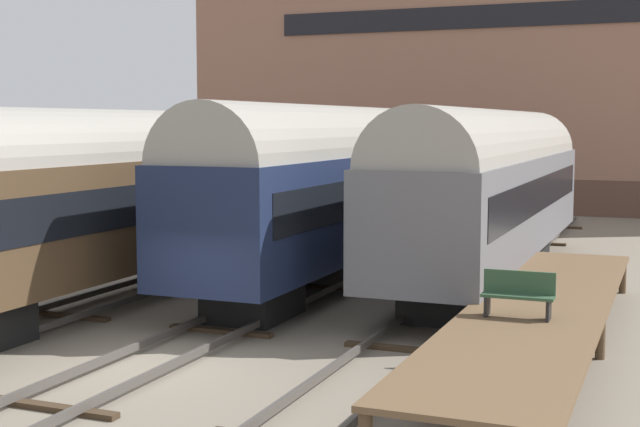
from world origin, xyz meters
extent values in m
plane|color=slate|center=(0.00, 0.00, 0.00)|extent=(200.00, 200.00, 0.00)
cube|color=#4C4742|center=(-3.68, 0.00, 0.18)|extent=(0.08, 60.00, 0.16)
cube|color=#3D2D1E|center=(-4.40, 3.00, 0.05)|extent=(2.60, 0.24, 0.10)
cube|color=#3D2D1E|center=(-4.40, 9.00, 0.05)|extent=(2.60, 0.24, 0.10)
cube|color=#3D2D1E|center=(-4.40, 15.00, 0.05)|extent=(2.60, 0.24, 0.10)
cube|color=#3D2D1E|center=(-4.40, 21.00, 0.05)|extent=(2.60, 0.24, 0.10)
cube|color=#3D2D1E|center=(-4.40, 27.00, 0.05)|extent=(2.60, 0.24, 0.10)
cube|color=#4C4742|center=(-0.72, 0.00, 0.18)|extent=(0.08, 60.00, 0.16)
cube|color=#4C4742|center=(0.72, 0.00, 0.18)|extent=(0.08, 60.00, 0.16)
cube|color=#3D2D1E|center=(0.00, -3.00, 0.05)|extent=(2.60, 0.24, 0.10)
cube|color=#3D2D1E|center=(0.00, 3.00, 0.05)|extent=(2.60, 0.24, 0.10)
cube|color=#3D2D1E|center=(0.00, 9.00, 0.05)|extent=(2.60, 0.24, 0.10)
cube|color=#3D2D1E|center=(0.00, 15.00, 0.05)|extent=(2.60, 0.24, 0.10)
cube|color=#3D2D1E|center=(0.00, 21.00, 0.05)|extent=(2.60, 0.24, 0.10)
cube|color=#3D2D1E|center=(0.00, 27.00, 0.05)|extent=(2.60, 0.24, 0.10)
cube|color=#4C4742|center=(3.68, 0.00, 0.18)|extent=(0.08, 60.00, 0.16)
cube|color=#4C4742|center=(5.11, 0.00, 0.18)|extent=(0.08, 60.00, 0.16)
cube|color=#3D2D1E|center=(4.40, 3.00, 0.05)|extent=(2.60, 0.24, 0.10)
cube|color=#3D2D1E|center=(4.40, 9.00, 0.05)|extent=(2.60, 0.24, 0.10)
cube|color=#3D2D1E|center=(4.40, 15.00, 0.05)|extent=(2.60, 0.24, 0.10)
cube|color=#3D2D1E|center=(4.40, 21.00, 0.05)|extent=(2.60, 0.24, 0.10)
cube|color=#3D2D1E|center=(4.40, 27.00, 0.05)|extent=(2.60, 0.24, 0.10)
cube|color=black|center=(0.00, 15.09, 0.50)|extent=(1.80, 2.40, 1.00)
cube|color=black|center=(0.00, 4.73, 0.50)|extent=(1.80, 2.40, 1.00)
cube|color=#192342|center=(0.00, 9.91, 2.45)|extent=(3.07, 15.94, 2.90)
cube|color=black|center=(0.00, 9.91, 2.80)|extent=(3.11, 14.66, 1.05)
cylinder|color=gray|center=(0.00, 9.91, 3.90)|extent=(2.92, 15.62, 2.92)
cube|color=black|center=(-4.40, 10.83, 0.50)|extent=(1.80, 2.40, 1.00)
cube|color=#4C3823|center=(-4.40, 5.29, 2.44)|extent=(2.81, 17.05, 2.87)
cube|color=black|center=(-4.40, 5.29, 2.78)|extent=(2.85, 15.68, 1.03)
cylinder|color=gray|center=(-4.40, 5.29, 3.87)|extent=(2.67, 16.71, 2.67)
cube|color=black|center=(4.40, 18.02, 0.50)|extent=(1.80, 2.40, 1.00)
cube|color=black|center=(4.40, 6.53, 0.50)|extent=(1.80, 2.40, 1.00)
cube|color=slate|center=(4.40, 12.27, 2.40)|extent=(3.05, 17.67, 2.81)
cube|color=black|center=(4.40, 12.27, 2.74)|extent=(3.09, 16.26, 1.01)
cylinder|color=gray|center=(4.40, 12.27, 3.81)|extent=(2.90, 17.32, 2.90)
cube|color=brown|center=(7.10, 3.93, 1.00)|extent=(2.77, 15.62, 0.10)
cylinder|color=brown|center=(5.86, 11.59, 0.47)|extent=(0.20, 0.20, 0.95)
cylinder|color=brown|center=(8.34, 11.59, 0.47)|extent=(0.20, 0.20, 0.95)
cylinder|color=brown|center=(5.86, 3.93, 0.47)|extent=(0.20, 0.20, 0.95)
cylinder|color=brown|center=(8.34, 3.93, 0.47)|extent=(0.20, 0.20, 0.95)
cube|color=#2D4C33|center=(6.88, 2.43, 1.48)|extent=(1.40, 0.40, 0.06)
cube|color=#2D4C33|center=(6.88, 2.60, 1.73)|extent=(1.40, 0.06, 0.45)
cube|color=black|center=(6.28, 2.43, 1.25)|extent=(0.06, 0.40, 0.40)
cube|color=black|center=(7.47, 2.43, 1.25)|extent=(0.06, 0.40, 0.40)
cube|color=brown|center=(1.93, 39.51, 0.95)|extent=(38.98, 13.47, 1.90)
cube|color=#936651|center=(1.93, 39.51, 10.43)|extent=(38.98, 13.47, 17.07)
cube|color=black|center=(1.93, 32.72, 10.43)|extent=(27.29, 0.10, 1.20)
camera|label=1|loc=(9.70, -14.88, 4.86)|focal=50.00mm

